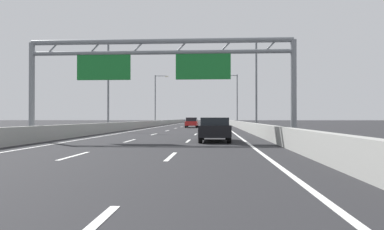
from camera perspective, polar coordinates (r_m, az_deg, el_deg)
name	(u,v)px	position (r m, az deg, el deg)	size (l,w,h in m)	color
ground_plane	(202,123)	(100.79, 1.53, -1.27)	(260.00, 260.00, 0.00)	#262628
lane_dash_left_1	(74,156)	(14.27, -17.91, -6.09)	(0.16, 3.00, 0.01)	white
lane_dash_left_2	(130,141)	(22.86, -9.65, -3.98)	(0.16, 3.00, 0.01)	white
lane_dash_left_3	(154,134)	(31.68, -5.96, -3.00)	(0.16, 3.00, 0.01)	white
lane_dash_left_4	(167,131)	(40.58, -3.88, -2.45)	(0.16, 3.00, 0.01)	white
lane_dash_left_5	(176,128)	(49.52, -2.55, -2.09)	(0.16, 3.00, 0.01)	white
lane_dash_left_6	(182,127)	(58.47, -1.63, -1.84)	(0.16, 3.00, 0.01)	white
lane_dash_left_7	(186,126)	(67.44, -0.96, -1.66)	(0.16, 3.00, 0.01)	white
lane_dash_left_8	(189,125)	(76.41, -0.44, -1.52)	(0.16, 3.00, 0.01)	white
lane_dash_left_9	(192,124)	(85.39, -0.03, -1.41)	(0.16, 3.00, 0.01)	white
lane_dash_left_10	(194,123)	(94.38, 0.30, -1.32)	(0.16, 3.00, 0.01)	white
lane_dash_left_11	(196,123)	(103.36, 0.57, -1.24)	(0.16, 3.00, 0.01)	white
lane_dash_left_12	(197,123)	(112.35, 0.80, -1.18)	(0.16, 3.00, 0.01)	white
lane_dash_left_13	(198,122)	(121.34, 1.00, -1.13)	(0.16, 3.00, 0.01)	white
lane_dash_left_14	(199,122)	(130.34, 1.17, -1.08)	(0.16, 3.00, 0.01)	white
lane_dash_left_15	(200,122)	(139.33, 1.31, -1.04)	(0.16, 3.00, 0.01)	white
lane_dash_left_16	(201,121)	(148.32, 1.44, -1.01)	(0.16, 3.00, 0.01)	white
lane_dash_left_17	(202,121)	(157.32, 1.56, -0.98)	(0.16, 3.00, 0.01)	white
lane_dash_right_1	(171,156)	(13.39, -3.31, -6.48)	(0.16, 3.00, 0.01)	white
lane_dash_right_2	(188,141)	(22.33, -0.59, -4.07)	(0.16, 3.00, 0.01)	white
lane_dash_right_3	(196,134)	(31.30, 0.57, -3.04)	(0.16, 3.00, 0.01)	white
lane_dash_right_4	(200,131)	(40.28, 1.21, -2.46)	(0.16, 3.00, 0.01)	white
lane_dash_right_5	(202,128)	(49.27, 1.62, -2.10)	(0.16, 3.00, 0.01)	white
lane_dash_right_6	(204,127)	(58.26, 1.90, -1.85)	(0.16, 3.00, 0.01)	white
lane_dash_right_7	(205,126)	(67.26, 2.11, -1.66)	(0.16, 3.00, 0.01)	white
lane_dash_right_8	(206,125)	(76.25, 2.26, -1.52)	(0.16, 3.00, 0.01)	white
lane_dash_right_9	(207,124)	(85.25, 2.39, -1.41)	(0.16, 3.00, 0.01)	white
lane_dash_right_10	(208,123)	(94.25, 2.49, -1.32)	(0.16, 3.00, 0.01)	white
lane_dash_right_11	(208,123)	(103.25, 2.57, -1.24)	(0.16, 3.00, 0.01)	white
lane_dash_right_12	(209,123)	(112.25, 2.64, -1.18)	(0.16, 3.00, 0.01)	white
lane_dash_right_13	(209,122)	(121.24, 2.70, -1.13)	(0.16, 3.00, 0.01)	white
lane_dash_right_14	(210,122)	(130.24, 2.75, -1.08)	(0.16, 3.00, 0.01)	white
lane_dash_right_15	(210,122)	(139.24, 2.79, -1.04)	(0.16, 3.00, 0.01)	white
lane_dash_right_16	(210,121)	(148.24, 2.83, -1.01)	(0.16, 3.00, 0.01)	white
lane_dash_right_17	(210,121)	(157.24, 2.87, -0.98)	(0.16, 3.00, 0.01)	white
edge_line_left	(179,124)	(89.15, -2.11, -1.37)	(0.16, 176.00, 0.01)	white
edge_line_right	(222,124)	(88.76, 4.66, -1.37)	(0.16, 176.00, 0.01)	white
barrier_left	(180,121)	(111.20, -1.86, -0.95)	(0.45, 220.00, 0.95)	#9E9E99
barrier_right	(226,121)	(110.79, 5.27, -0.95)	(0.45, 220.00, 0.95)	#9E9E99
sign_gantry	(158,63)	(23.09, -5.28, 8.06)	(16.80, 0.36, 6.36)	gray
streetlamp_left_mid	(110,80)	(39.37, -12.60, 5.36)	(2.58, 0.28, 9.50)	slate
streetlamp_right_mid	(254,79)	(38.07, 9.65, 5.55)	(2.58, 0.28, 9.50)	slate
streetlamp_left_far	(156,97)	(69.32, -5.56, 2.83)	(2.58, 0.28, 9.50)	slate
streetlamp_right_far	(236,97)	(68.59, 6.87, 2.87)	(2.58, 0.28, 9.50)	slate
black_car	(215,129)	(21.98, 3.56, -2.18)	(1.82, 4.52, 1.43)	black
white_car	(214,120)	(134.87, 3.53, -0.75)	(1.77, 4.47, 1.45)	silver
green_car	(215,121)	(83.67, 3.67, -0.92)	(1.85, 4.31, 1.47)	#1E7A38
red_car	(192,122)	(53.44, -0.05, -1.16)	(1.71, 4.67, 1.47)	red
blue_car	(193,120)	(123.46, 0.19, -0.77)	(1.76, 4.61, 1.49)	#2347AD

